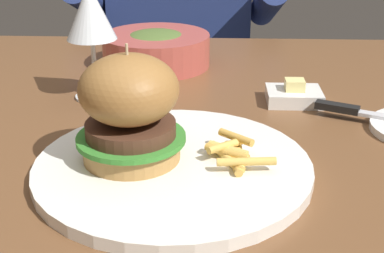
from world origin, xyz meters
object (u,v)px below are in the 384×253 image
object	(u,v)px
soup_bowl	(156,49)
butter_dish	(294,95)
burger_sandwich	(130,108)
wine_glass	(90,15)
diner_person	(181,75)
table_knife	(384,116)
main_plate	(173,167)

from	to	relation	value
soup_bowl	butter_dish	bearing A→B (deg)	-38.45
burger_sandwich	wine_glass	bearing A→B (deg)	111.32
burger_sandwich	soup_bowl	world-z (taller)	burger_sandwich
butter_dish	diner_person	size ratio (longest dim) A/B	0.07
butter_dish	soup_bowl	xyz separation A→B (m)	(-0.22, 0.18, 0.02)
burger_sandwich	soup_bowl	size ratio (longest dim) A/B	0.69
butter_dish	burger_sandwich	bearing A→B (deg)	-133.90
table_knife	soup_bowl	xyz separation A→B (m)	(-0.33, 0.26, 0.02)
table_knife	diner_person	size ratio (longest dim) A/B	0.18
butter_dish	soup_bowl	bearing A→B (deg)	141.55
main_plate	wine_glass	world-z (taller)	wine_glass
soup_bowl	main_plate	bearing A→B (deg)	-81.46
main_plate	soup_bowl	size ratio (longest dim) A/B	1.61
table_knife	diner_person	world-z (taller)	diner_person
butter_dish	soup_bowl	world-z (taller)	soup_bowl
burger_sandwich	soup_bowl	distance (m)	0.40
wine_glass	soup_bowl	distance (m)	0.21
burger_sandwich	table_knife	bearing A→B (deg)	23.20
wine_glass	soup_bowl	xyz separation A→B (m)	(0.07, 0.17, -0.10)
burger_sandwich	butter_dish	distance (m)	0.31
table_knife	butter_dish	bearing A→B (deg)	143.64
wine_glass	diner_person	distance (m)	0.72
burger_sandwich	diner_person	distance (m)	0.91
butter_dish	table_knife	bearing A→B (deg)	-36.36
wine_glass	butter_dish	bearing A→B (deg)	-1.71
table_knife	soup_bowl	distance (m)	0.42
wine_glass	main_plate	bearing A→B (deg)	-60.00
wine_glass	butter_dish	world-z (taller)	wine_glass
soup_bowl	diner_person	world-z (taller)	diner_person
main_plate	soup_bowl	xyz separation A→B (m)	(-0.06, 0.40, 0.02)
table_knife	diner_person	distance (m)	0.83
burger_sandwich	table_knife	size ratio (longest dim) A/B	0.61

